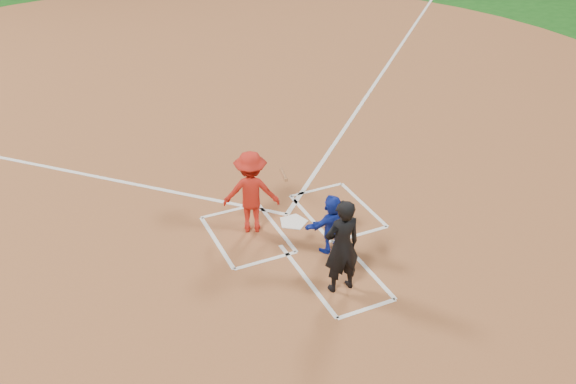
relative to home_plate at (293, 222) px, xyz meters
name	(u,v)px	position (x,y,z in m)	size (l,w,h in m)	color
ground	(293,223)	(0.00, 0.00, -0.02)	(120.00, 120.00, 0.00)	#124A13
home_plate_dirt	(198,110)	(0.00, 6.00, -0.01)	(28.00, 28.00, 0.01)	brown
home_plate	(293,222)	(0.00, 0.00, 0.00)	(0.60, 0.60, 0.02)	white
catcher	(332,223)	(0.25, -1.09, 0.56)	(1.05, 0.33, 1.13)	#142AA7
umpire	(342,246)	(-0.14, -2.14, 0.86)	(0.63, 0.42, 1.73)	black
chalk_markings	(207,120)	(0.00, 5.29, -0.01)	(28.35, 17.32, 0.01)	white
batter_at_plate	(251,192)	(-0.81, 0.13, 0.82)	(1.37, 1.05, 1.65)	red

